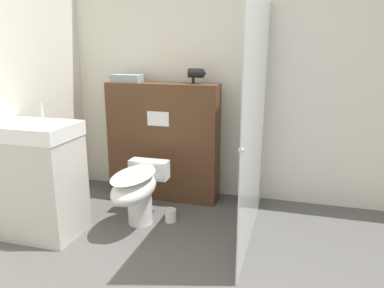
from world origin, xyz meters
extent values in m
cube|color=silver|center=(0.00, 2.25, 1.25)|extent=(8.00, 0.06, 2.50)
cube|color=#51331E|center=(-0.55, 1.99, 0.59)|extent=(1.12, 0.26, 1.18)
cube|color=white|center=(-0.55, 1.86, 0.85)|extent=(0.22, 0.01, 0.14)
cube|color=silver|center=(0.43, 1.45, 0.96)|extent=(0.01, 1.54, 1.91)
sphere|color=#B2B2B7|center=(0.43, 0.71, 0.92)|extent=(0.04, 0.04, 0.04)
cylinder|color=white|center=(-0.54, 1.36, 0.17)|extent=(0.21, 0.21, 0.34)
ellipsoid|color=white|center=(-0.54, 1.26, 0.36)|extent=(0.32, 0.59, 0.22)
ellipsoid|color=white|center=(-0.54, 1.26, 0.48)|extent=(0.32, 0.58, 0.02)
cube|color=white|center=(-0.54, 1.59, 0.43)|extent=(0.36, 0.14, 0.17)
cube|color=beige|center=(-1.25, 0.97, 0.41)|extent=(0.63, 0.46, 0.82)
cube|color=white|center=(-1.25, 0.97, 0.88)|extent=(0.65, 0.47, 0.12)
cylinder|color=silver|center=(-1.25, 1.09, 1.01)|extent=(0.02, 0.02, 0.14)
cylinder|color=black|center=(-0.22, 2.03, 1.28)|extent=(0.14, 0.09, 0.09)
cone|color=black|center=(-0.13, 2.03, 1.28)|extent=(0.03, 0.08, 0.08)
cylinder|color=black|center=(-0.24, 2.03, 1.22)|extent=(0.03, 0.03, 0.09)
cube|color=#8C9EAD|center=(-0.92, 2.01, 1.21)|extent=(0.30, 0.19, 0.07)
cylinder|color=white|center=(-0.29, 1.46, 0.06)|extent=(0.10, 0.10, 0.12)
camera|label=1|loc=(0.74, -1.44, 1.52)|focal=35.00mm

